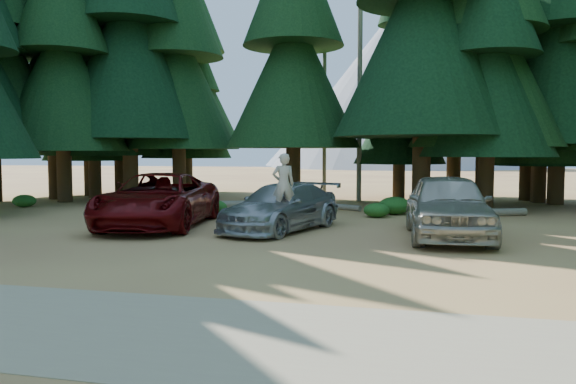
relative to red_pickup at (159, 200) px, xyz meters
name	(u,v)px	position (x,y,z in m)	size (l,w,h in m)	color
ground	(263,249)	(4.52, -3.41, -0.88)	(160.00, 160.00, 0.00)	#9C6542
gravel_strip	(133,328)	(4.52, -9.91, -0.87)	(26.00, 3.50, 0.01)	tan
forest_belt_north	(344,200)	(4.52, 11.59, -0.88)	(36.00, 7.00, 22.00)	black
snag_front	(360,79)	(5.32, 11.09, 5.12)	(0.24, 0.24, 12.00)	#686353
snag_back	(325,103)	(3.32, 12.59, 4.12)	(0.20, 0.20, 10.00)	#686353
mountain_peak	(386,95)	(1.93, 84.83, 11.83)	(48.00, 50.00, 28.00)	gray
red_pickup	(159,200)	(0.00, 0.00, 0.00)	(2.91, 6.30, 1.75)	#61080A
silver_minivan_center	(281,207)	(4.12, 0.05, -0.15)	(2.03, 4.99, 1.45)	#A7AAAF
silver_minivan_right	(447,205)	(9.06, -0.35, 0.05)	(2.18, 5.42, 1.85)	#B4AFA0
frisbee_player	(283,184)	(4.41, -0.87, 0.62)	(0.78, 0.66, 1.80)	beige
log_left	(250,204)	(1.03, 6.70, -0.71)	(0.33, 0.33, 4.58)	#686353
log_mid	(334,206)	(4.67, 7.09, -0.75)	(0.24, 0.24, 2.96)	#686353
log_right	(468,213)	(10.08, 5.35, -0.73)	(0.30, 0.30, 4.65)	#686353
shrub_far_left	(194,205)	(-0.45, 3.98, -0.55)	(1.19, 1.19, 0.66)	#1B5A1B
shrub_left	(165,202)	(-2.44, 5.56, -0.58)	(1.06, 1.06, 0.58)	#1B5A1B
shrub_center_left	(213,207)	(0.49, 3.67, -0.58)	(1.06, 1.06, 0.59)	#1B5A1B
shrub_center_right	(377,210)	(6.72, 4.32, -0.61)	(0.97, 0.97, 0.53)	#1B5A1B
shrub_right	(395,206)	(7.33, 5.53, -0.53)	(1.26, 1.26, 0.69)	#1B5A1B
shrub_far_right	(470,211)	(10.03, 4.10, -0.54)	(1.21, 1.21, 0.67)	#1B5A1B
shrub_edge_west	(24,201)	(-8.87, 4.73, -0.60)	(1.00, 1.00, 0.55)	#1B5A1B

